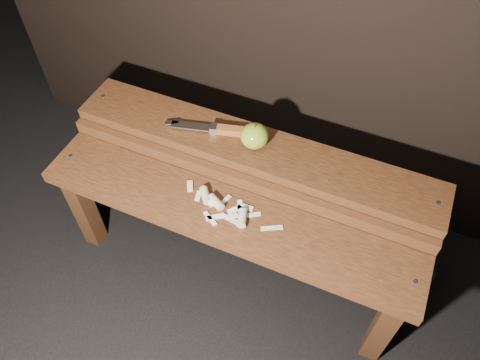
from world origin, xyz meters
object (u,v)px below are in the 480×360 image
at_px(bench_rear_tier, 253,164).
at_px(knife, 224,130).
at_px(apple, 254,136).
at_px(bench_front_tier, 224,228).

xyz_separation_m(bench_rear_tier, knife, (-0.11, 0.02, 0.10)).
relative_size(apple, knife, 0.32).
relative_size(bench_rear_tier, apple, 13.18).
bearing_deg(apple, bench_front_tier, -90.03).
height_order(bench_front_tier, bench_rear_tier, bench_rear_tier).
relative_size(bench_front_tier, apple, 13.18).
height_order(bench_front_tier, apple, apple).
height_order(bench_rear_tier, apple, apple).
height_order(apple, knife, apple).
bearing_deg(bench_rear_tier, apple, 88.65).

